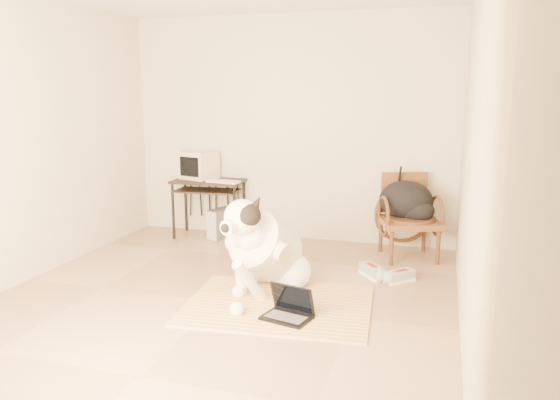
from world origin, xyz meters
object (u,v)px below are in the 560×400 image
at_px(dog, 266,250).
at_px(computer_desk, 208,188).
at_px(laptop, 289,310).
at_px(backpack, 408,202).
at_px(pc_tower, 222,223).
at_px(crt_monitor, 199,165).
at_px(rattan_chair, 408,216).

bearing_deg(dog, computer_desk, 128.65).
distance_m(laptop, backpack, 2.22).
xyz_separation_m(dog, pc_tower, (-1.10, 1.60, -0.21)).
relative_size(crt_monitor, rattan_chair, 0.51).
bearing_deg(dog, crt_monitor, 130.42).
height_order(dog, rattan_chair, dog).
xyz_separation_m(laptop, pc_tower, (-1.47, 2.14, 0.10)).
relative_size(pc_tower, backpack, 0.71).
xyz_separation_m(rattan_chair, backpack, (-0.01, -0.01, 0.16)).
distance_m(dog, rattan_chair, 1.87).
bearing_deg(computer_desk, pc_tower, 1.02).
distance_m(computer_desk, backpack, 2.43).
bearing_deg(computer_desk, laptop, -52.39).
height_order(computer_desk, backpack, backpack).
bearing_deg(computer_desk, dog, -51.35).
bearing_deg(rattan_chair, backpack, -143.85).
bearing_deg(rattan_chair, computer_desk, 176.94).
distance_m(pc_tower, backpack, 2.30).
xyz_separation_m(computer_desk, crt_monitor, (-0.15, 0.08, 0.27)).
bearing_deg(computer_desk, rattan_chair, -3.06).
bearing_deg(crt_monitor, rattan_chair, -4.72).
height_order(pc_tower, backpack, backpack).
distance_m(dog, laptop, 0.73).
xyz_separation_m(crt_monitor, pc_tower, (0.33, -0.08, -0.71)).
height_order(rattan_chair, backpack, rattan_chair).
bearing_deg(backpack, pc_tower, 176.46).
bearing_deg(pc_tower, laptop, -55.52).
relative_size(rattan_chair, backpack, 1.51).
xyz_separation_m(dog, computer_desk, (-1.28, 1.60, 0.23)).
bearing_deg(rattan_chair, dog, -128.32).
distance_m(rattan_chair, backpack, 0.16).
bearing_deg(rattan_chair, pc_tower, 176.62).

